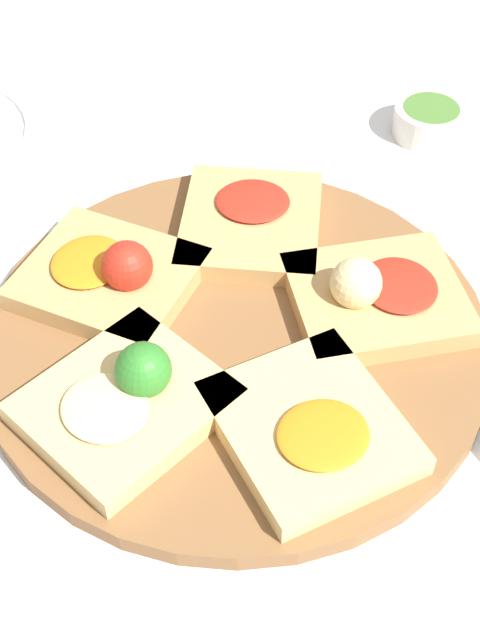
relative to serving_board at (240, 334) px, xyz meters
The scene contains 8 objects.
ground_plane 0.01m from the serving_board, ahead, with size 3.00×3.00×0.00m, color white.
serving_board is the anchor object (origin of this frame).
focaccia_slice_0 0.12m from the serving_board, 135.68° to the left, with size 0.19×0.19×0.05m.
focaccia_slice_1 0.12m from the serving_board, 153.54° to the right, with size 0.18×0.17×0.03m.
focaccia_slice_2 0.12m from the serving_board, 78.61° to the right, with size 0.15×0.16×0.05m.
focaccia_slice_3 0.12m from the serving_board, ahead, with size 0.15×0.14×0.03m.
focaccia_slice_4 0.12m from the serving_board, 65.54° to the left, with size 0.17×0.18×0.05m.
dipping_bowl 0.36m from the serving_board, 34.72° to the right, with size 0.08×0.08×0.03m.
Camera 1 is at (-0.50, 0.00, 0.56)m, focal length 50.00 mm.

